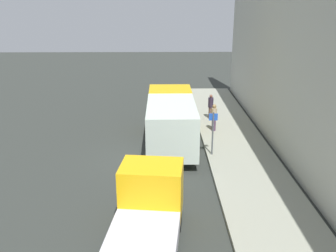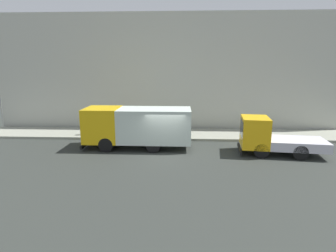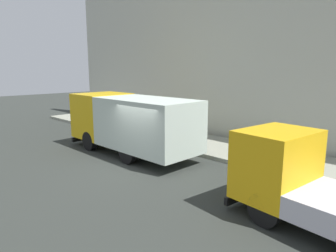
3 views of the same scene
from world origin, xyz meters
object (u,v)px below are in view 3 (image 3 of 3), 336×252
at_px(small_flatbed_truck, 312,185).
at_px(pedestrian_standing, 122,116).
at_px(large_utility_truck, 131,121).
at_px(pedestrian_walking, 146,120).
at_px(street_sign_post, 187,121).

xyz_separation_m(small_flatbed_truck, pedestrian_standing, (3.73, 12.93, -0.04)).
distance_m(large_utility_truck, pedestrian_walking, 3.32).
distance_m(large_utility_truck, pedestrian_standing, 5.19).
distance_m(pedestrian_standing, street_sign_post, 6.11).
height_order(pedestrian_walking, street_sign_post, street_sign_post).
distance_m(large_utility_truck, small_flatbed_truck, 8.63).
bearing_deg(small_flatbed_truck, pedestrian_walking, 77.48).
relative_size(large_utility_truck, pedestrian_walking, 4.33).
bearing_deg(street_sign_post, small_flatbed_truck, -114.01).
bearing_deg(small_flatbed_truck, pedestrian_standing, 80.44).
height_order(small_flatbed_truck, street_sign_post, street_sign_post).
height_order(large_utility_truck, pedestrian_walking, large_utility_truck).
xyz_separation_m(large_utility_truck, pedestrian_standing, (2.75, 4.37, -0.51)).
height_order(pedestrian_standing, street_sign_post, street_sign_post).
relative_size(small_flatbed_truck, street_sign_post, 2.38).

